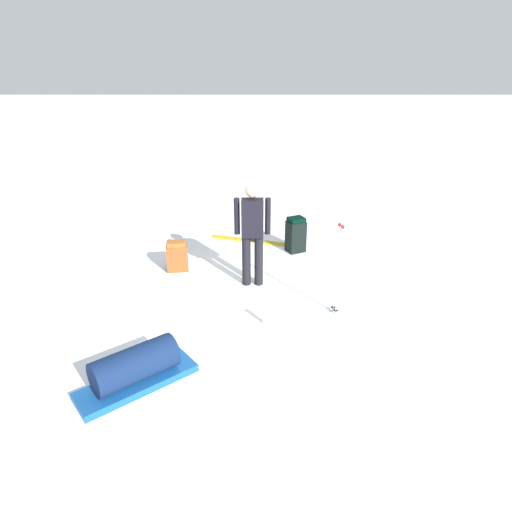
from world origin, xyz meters
TOP-DOWN VIEW (x-y plane):
  - ground_plane at (0.00, 0.00)m, footprint 80.00×80.00m
  - skier_standing at (-0.44, -0.06)m, footprint 0.22×0.57m
  - ski_pair_near at (-2.29, -0.05)m, footprint 0.69×1.79m
  - backpack_large_dark at (-0.95, -1.37)m, footprint 0.27×0.39m
  - backpack_bright at (-1.81, 0.75)m, footprint 0.39×0.41m
  - ski_poles_planted_near at (0.46, 1.15)m, footprint 0.16×0.10m
  - gear_sled at (2.07, -1.35)m, footprint 1.20×1.35m
  - thermos_bottle at (0.75, 0.12)m, footprint 0.07×0.07m

SIDE VIEW (x-z plane):
  - ground_plane at x=0.00m, z-range 0.00..0.00m
  - ski_pair_near at x=-2.29m, z-range -0.01..0.04m
  - thermos_bottle at x=0.75m, z-range 0.00..0.26m
  - gear_sled at x=2.07m, z-range -0.02..0.47m
  - backpack_large_dark at x=-0.95m, z-range -0.01..0.54m
  - backpack_bright at x=-1.81m, z-range -0.01..0.67m
  - ski_poles_planted_near at x=0.46m, z-range 0.07..1.45m
  - skier_standing at x=-0.44m, z-range 0.10..1.80m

